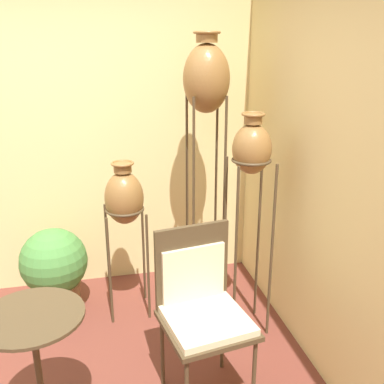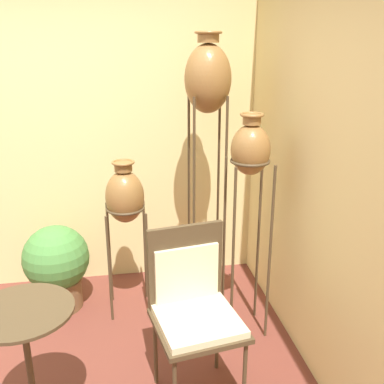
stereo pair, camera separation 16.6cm
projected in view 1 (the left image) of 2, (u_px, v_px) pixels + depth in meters
wall_back at (50, 133)px, 3.62m from camera, size 7.34×0.06×2.70m
wall_right at (356, 180)px, 2.41m from camera, size 0.06×7.34×2.70m
vase_stand_tall at (206, 83)px, 3.23m from camera, size 0.34×0.34×2.12m
vase_stand_medium at (252, 156)px, 2.99m from camera, size 0.28×0.28×1.62m
vase_stand_short at (124, 200)px, 3.32m from camera, size 0.31×0.31×1.23m
chair at (201, 302)px, 2.62m from camera, size 0.56×0.55×1.04m
side_table at (36, 350)px, 2.28m from camera, size 0.53×0.53×0.78m
potted_plant at (54, 268)px, 3.49m from camera, size 0.52×0.52×0.70m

